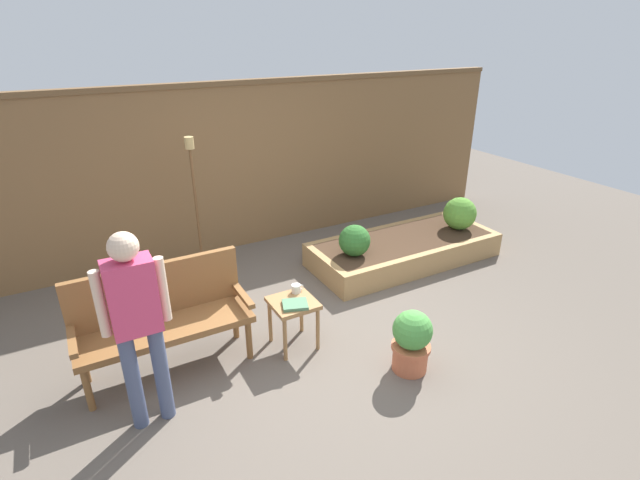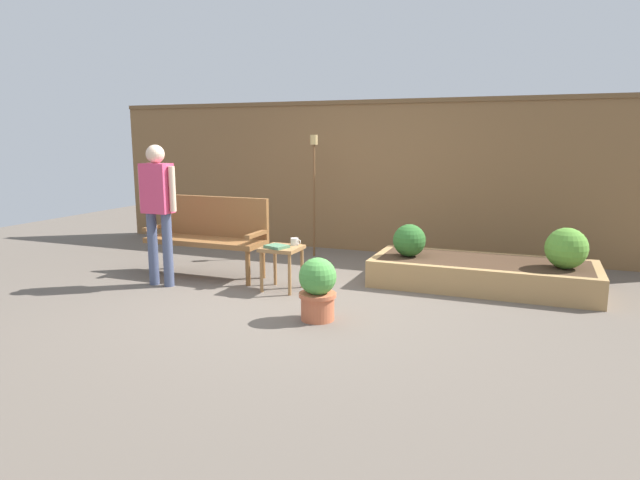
# 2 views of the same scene
# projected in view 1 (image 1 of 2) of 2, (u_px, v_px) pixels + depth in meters

# --- Properties ---
(ground_plane) EXTENTS (14.00, 14.00, 0.00)m
(ground_plane) POSITION_uv_depth(u_px,v_px,m) (332.00, 346.00, 4.47)
(ground_plane) COLOR #60564C
(fence_back) EXTENTS (8.40, 0.14, 2.16)m
(fence_back) POSITION_uv_depth(u_px,v_px,m) (231.00, 168.00, 6.09)
(fence_back) COLOR brown
(fence_back) RESTS_ON ground_plane
(garden_bench) EXTENTS (1.44, 0.48, 0.94)m
(garden_bench) POSITION_uv_depth(u_px,v_px,m) (161.00, 311.00, 4.02)
(garden_bench) COLOR brown
(garden_bench) RESTS_ON ground_plane
(side_table) EXTENTS (0.40, 0.40, 0.48)m
(side_table) POSITION_uv_depth(u_px,v_px,m) (293.00, 309.00, 4.32)
(side_table) COLOR #9E7042
(side_table) RESTS_ON ground_plane
(cup_on_table) EXTENTS (0.12, 0.09, 0.08)m
(cup_on_table) POSITION_uv_depth(u_px,v_px,m) (296.00, 289.00, 4.42)
(cup_on_table) COLOR silver
(cup_on_table) RESTS_ON side_table
(book_on_table) EXTENTS (0.27, 0.25, 0.03)m
(book_on_table) POSITION_uv_depth(u_px,v_px,m) (295.00, 304.00, 4.21)
(book_on_table) COLOR #4C7A56
(book_on_table) RESTS_ON side_table
(potted_boxwood) EXTENTS (0.34, 0.34, 0.58)m
(potted_boxwood) POSITION_uv_depth(u_px,v_px,m) (412.00, 340.00, 4.05)
(potted_boxwood) COLOR #C66642
(potted_boxwood) RESTS_ON ground_plane
(raised_planter_bed) EXTENTS (2.40, 1.00, 0.30)m
(raised_planter_bed) POSITION_uv_depth(u_px,v_px,m) (404.00, 249.00, 6.05)
(raised_planter_bed) COLOR #AD8451
(raised_planter_bed) RESTS_ON ground_plane
(shrub_near_bench) EXTENTS (0.37, 0.37, 0.37)m
(shrub_near_bench) POSITION_uv_depth(u_px,v_px,m) (355.00, 241.00, 5.49)
(shrub_near_bench) COLOR brown
(shrub_near_bench) RESTS_ON raised_planter_bed
(shrub_far_corner) EXTENTS (0.43, 0.43, 0.43)m
(shrub_far_corner) POSITION_uv_depth(u_px,v_px,m) (460.00, 214.00, 6.20)
(shrub_far_corner) COLOR brown
(shrub_far_corner) RESTS_ON raised_planter_bed
(tiki_torch) EXTENTS (0.10, 0.10, 1.67)m
(tiki_torch) POSITION_uv_depth(u_px,v_px,m) (194.00, 184.00, 5.28)
(tiki_torch) COLOR brown
(tiki_torch) RESTS_ON ground_plane
(person_by_bench) EXTENTS (0.47, 0.20, 1.56)m
(person_by_bench) POSITION_uv_depth(u_px,v_px,m) (136.00, 316.00, 3.25)
(person_by_bench) COLOR #475170
(person_by_bench) RESTS_ON ground_plane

